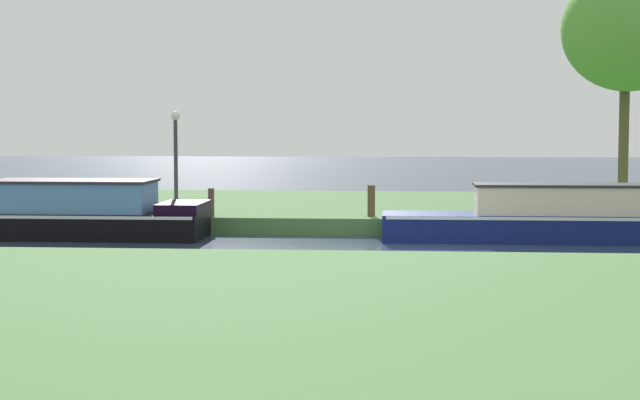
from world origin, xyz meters
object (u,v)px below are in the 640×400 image
object	(u,v)px
navy_narrowboat	(577,218)
mooring_post_far	(371,201)
mooring_post_near	(211,202)
lamp_post	(176,147)
black_barge	(80,214)
willow_tree_left	(629,30)

from	to	relation	value
navy_narrowboat	mooring_post_far	world-z (taller)	navy_narrowboat
navy_narrowboat	mooring_post_near	xyz separation A→B (m)	(-8.57, 1.47, 0.21)
lamp_post	mooring_post_near	size ratio (longest dim) A/B	3.87
lamp_post	mooring_post_far	distance (m)	5.20
lamp_post	mooring_post_near	distance (m)	1.89
navy_narrowboat	mooring_post_near	world-z (taller)	navy_narrowboat
navy_narrowboat	lamp_post	xyz separation A→B (m)	(-9.63, 2.32, 1.51)
mooring_post_far	lamp_post	bearing A→B (deg)	170.31
navy_narrowboat	black_barge	bearing A→B (deg)	180.00
lamp_post	mooring_post_far	world-z (taller)	lamp_post
black_barge	willow_tree_left	size ratio (longest dim) A/B	0.90
black_barge	mooring_post_near	size ratio (longest dim) A/B	9.04
lamp_post	black_barge	bearing A→B (deg)	-127.18
black_barge	mooring_post_far	xyz separation A→B (m)	(6.74, 1.47, 0.23)
black_barge	lamp_post	distance (m)	3.27
black_barge	willow_tree_left	xyz separation A→B (m)	(13.83, 6.61, 4.73)
black_barge	mooring_post_near	bearing A→B (deg)	27.55
willow_tree_left	navy_narrowboat	bearing A→B (deg)	-110.25
mooring_post_near	navy_narrowboat	bearing A→B (deg)	-9.75
black_barge	mooring_post_near	world-z (taller)	black_barge
black_barge	navy_narrowboat	bearing A→B (deg)	0.00
black_barge	mooring_post_far	bearing A→B (deg)	12.32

